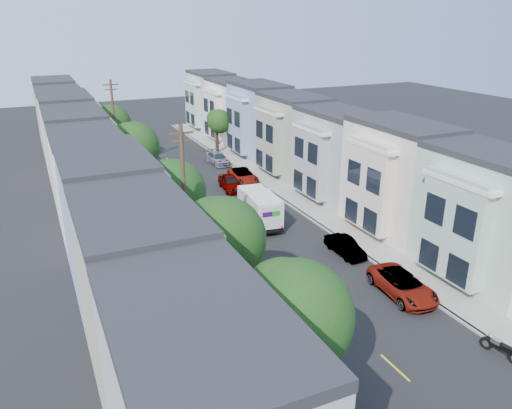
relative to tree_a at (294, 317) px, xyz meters
The scene contains 27 objects.
ground 15.17m from the tree_a, 63.81° to the left, with size 160.00×160.00×0.00m, color black.
road_slab 28.97m from the tree_a, 77.23° to the left, with size 12.00×70.00×0.02m, color black.
curb_left 28.27m from the tree_a, 89.48° to the left, with size 0.30×70.00×0.15m, color gray.
curb_right 30.85m from the tree_a, 66.05° to the left, with size 0.30×70.00×0.15m, color gray.
sidewalk_left 28.29m from the tree_a, 92.16° to the left, with size 2.60×70.00×0.15m, color gray.
sidewalk_right 31.39m from the tree_a, 63.85° to the left, with size 2.60×70.00×0.15m, color gray.
centerline 28.98m from the tree_a, 77.23° to the left, with size 0.12×70.00×0.01m, color gold.
townhouse_row_left 28.69m from the tree_a, 99.89° to the left, with size 5.00×70.00×8.50m, color #A3A3A3.
townhouse_row_right 33.23m from the tree_a, 57.89° to the left, with size 5.00×70.00×8.50m, color #A3A3A3.
tree_a is the anchor object (origin of this frame).
tree_b 8.08m from the tree_a, 90.00° to the left, with size 4.70×4.70×7.52m.
tree_c 17.93m from the tree_a, 90.00° to the left, with size 4.70×4.70×7.09m.
tree_d 31.04m from the tree_a, 90.00° to the left, with size 4.70×4.70×7.37m.
tree_e 44.17m from the tree_a, 90.00° to the left, with size 4.70×4.70×6.99m.
tree_far_r 45.69m from the tree_a, 73.21° to the left, with size 3.03×3.03×5.56m.
utility_pole_near 14.81m from the tree_a, 89.99° to the left, with size 1.60×0.26×10.00m.
utility_pole_far 40.81m from the tree_a, 90.00° to the left, with size 1.60×0.26×10.00m.
fedex_truck 22.16m from the tree_a, 68.58° to the left, with size 2.20×5.72×2.74m.
lead_sedan 31.26m from the tree_a, 73.06° to the left, with size 1.72×4.50×1.46m, color black.
parked_left_b 7.92m from the tree_a, 77.61° to the left, with size 1.86×4.43×1.33m, color black.
parked_left_c 14.25m from the tree_a, 84.07° to the left, with size 1.59×4.50×1.50m, color #B0B4B7.
parked_left_d 25.38m from the tree_a, 86.79° to the left, with size 1.57×4.45×1.48m, color black.
parked_right_a 13.54m from the tree_a, 28.88° to the left, with size 2.38×5.16×1.43m, color #4E4F50.
parked_right_b 17.37m from the tree_a, 48.08° to the left, with size 1.32×3.74×1.25m, color silver.
parked_right_c 33.61m from the tree_a, 70.35° to the left, with size 2.28×4.95×1.38m, color black.
parked_right_d 40.83m from the tree_a, 73.98° to the left, with size 1.84×4.38×1.31m, color #15133E.
motorcycle 12.69m from the tree_a, ahead, with size 0.31×2.23×0.89m.
Camera 1 is at (-14.73, -27.60, 16.34)m, focal length 35.00 mm.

